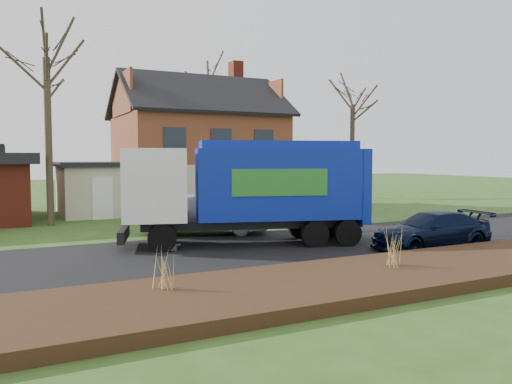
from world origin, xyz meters
name	(u,v)px	position (x,y,z in m)	size (l,w,h in m)	color
ground	(280,247)	(0.00, 0.00, 0.00)	(120.00, 120.00, 0.00)	#2D4717
road	(280,247)	(0.00, 0.00, 0.01)	(80.00, 7.00, 0.02)	black
mulch_verge	(384,276)	(0.00, -5.30, 0.15)	(80.00, 3.50, 0.30)	black
main_house	(190,142)	(1.49, 13.91, 4.03)	(12.95, 8.95, 9.26)	beige
garbage_truck	(252,185)	(-0.64, 0.94, 2.11)	(8.85, 4.64, 3.67)	black
silver_sedan	(205,214)	(-1.30, 3.91, 0.81)	(1.71, 4.90, 1.61)	#9E9FA5
navy_wagon	(431,230)	(4.47, -2.48, 0.63)	(1.76, 4.32, 1.25)	black
tree_front_west	(45,32)	(-6.70, 9.42, 8.63)	(3.52, 3.52, 10.48)	#3E3425
tree_front_east	(353,88)	(10.83, 10.33, 7.38)	(3.27, 3.27, 9.08)	#403226
tree_back	(208,66)	(6.19, 23.05, 10.38)	(3.93, 3.93, 12.46)	#403026
grass_clump_west	(164,269)	(-5.42, -4.65, 0.73)	(0.33, 0.27, 0.87)	tan
grass_clump_mid	(394,248)	(0.48, -5.12, 0.79)	(0.35, 0.29, 0.98)	olive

